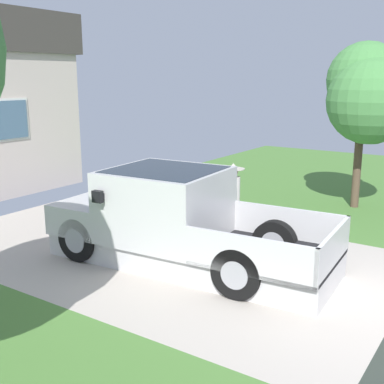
{
  "coord_description": "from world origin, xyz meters",
  "views": [
    {
      "loc": [
        -7.0,
        -1.11,
        3.27
      ],
      "look_at": [
        0.45,
        3.86,
        1.15
      ],
      "focal_mm": 45.89,
      "sensor_mm": 36.0,
      "label": 1
    }
  ],
  "objects_px": {
    "pickup_truck": "(171,221)",
    "handbag": "(243,240)",
    "front_yard_tree": "(368,92)",
    "person_with_hat": "(233,201)"
  },
  "relations": [
    {
      "from": "pickup_truck",
      "to": "front_yard_tree",
      "type": "xyz_separation_m",
      "value": [
        5.53,
        -1.86,
        2.15
      ]
    },
    {
      "from": "pickup_truck",
      "to": "person_with_hat",
      "type": "height_order",
      "value": "pickup_truck"
    },
    {
      "from": "pickup_truck",
      "to": "handbag",
      "type": "bearing_deg",
      "value": -30.48
    },
    {
      "from": "pickup_truck",
      "to": "front_yard_tree",
      "type": "height_order",
      "value": "front_yard_tree"
    },
    {
      "from": "handbag",
      "to": "pickup_truck",
      "type": "bearing_deg",
      "value": 153.48
    },
    {
      "from": "pickup_truck",
      "to": "person_with_hat",
      "type": "bearing_deg",
      "value": -19.31
    },
    {
      "from": "pickup_truck",
      "to": "handbag",
      "type": "relative_size",
      "value": 13.36
    },
    {
      "from": "front_yard_tree",
      "to": "person_with_hat",
      "type": "bearing_deg",
      "value": 160.24
    },
    {
      "from": "handbag",
      "to": "person_with_hat",
      "type": "bearing_deg",
      "value": 71.84
    },
    {
      "from": "person_with_hat",
      "to": "front_yard_tree",
      "type": "bearing_deg",
      "value": 162.78
    }
  ]
}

